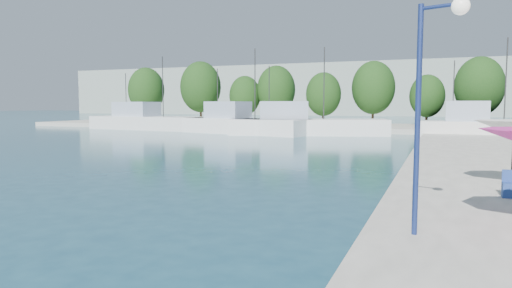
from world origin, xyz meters
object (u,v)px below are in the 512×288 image
at_px(trawler_03, 304,126).
at_px(trawler_04, 485,129).
at_px(street_lamp, 434,75).
at_px(trawler_02, 241,125).
at_px(trawler_01, 150,122).

bearing_deg(trawler_03, trawler_04, -16.80).
xyz_separation_m(trawler_03, trawler_04, (18.35, -0.10, 0.00)).
height_order(trawler_04, street_lamp, trawler_04).
bearing_deg(trawler_02, trawler_01, -177.95).
height_order(trawler_03, street_lamp, trawler_03).
bearing_deg(trawler_04, trawler_02, -178.62).
distance_m(trawler_04, street_lamp, 39.58).
bearing_deg(trawler_03, street_lamp, -86.68).
xyz_separation_m(trawler_01, trawler_04, (40.99, -2.77, 0.00)).
xyz_separation_m(trawler_02, trawler_03, (7.50, 0.59, -0.00)).
bearing_deg(trawler_02, trawler_03, 18.72).
relative_size(trawler_01, trawler_02, 1.15).
bearing_deg(trawler_01, trawler_02, -6.23).
relative_size(trawler_01, street_lamp, 3.84).
bearing_deg(street_lamp, trawler_03, 127.37).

